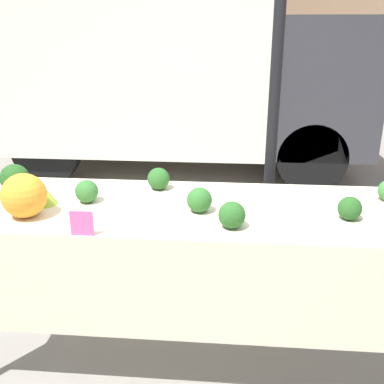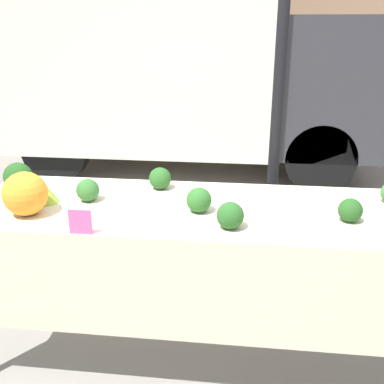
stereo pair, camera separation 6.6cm
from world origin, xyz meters
name	(u,v)px [view 1 (the left image)]	position (x,y,z in m)	size (l,w,h in m)	color
ground_plane	(192,351)	(0.00, 0.00, 0.00)	(40.00, 40.00, 0.00)	gray
tent_pole	(272,140)	(0.45, 0.65, 1.11)	(0.07, 0.07, 2.22)	black
parked_truck	(167,64)	(-0.61, 3.59, 1.33)	(4.53, 1.88, 2.48)	silver
market_table	(191,233)	(0.00, -0.07, 0.80)	(2.31, 0.78, 0.91)	beige
orange_cauliflower	(24,196)	(-0.79, -0.19, 1.02)	(0.22, 0.22, 0.22)	orange
romanesco_head	(45,195)	(-0.76, -0.03, 0.96)	(0.12, 0.12, 0.10)	#93B238
broccoli_head_0	(199,200)	(0.04, -0.06, 0.98)	(0.13, 0.13, 0.13)	#2D6628
broccoli_head_1	(350,208)	(0.76, -0.10, 0.97)	(0.11, 0.11, 0.11)	#23511E
broccoli_head_2	(159,179)	(-0.21, 0.24, 0.98)	(0.13, 0.13, 0.13)	#285B23
broccoli_head_3	(232,215)	(0.20, -0.24, 0.98)	(0.13, 0.13, 0.13)	#285B23
broccoli_head_4	(87,191)	(-0.55, 0.02, 0.97)	(0.12, 0.12, 0.12)	#336B2D
broccoli_head_6	(15,178)	(-1.00, 0.13, 0.99)	(0.16, 0.16, 0.16)	#23511E
price_sign	(82,223)	(-0.45, -0.38, 0.97)	(0.11, 0.01, 0.12)	#F45B9E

